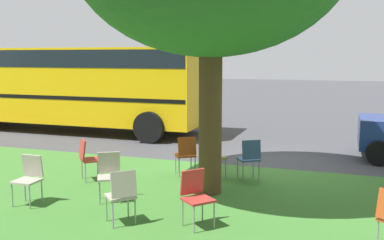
{
  "coord_description": "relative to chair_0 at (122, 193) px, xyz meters",
  "views": [
    {
      "loc": [
        -1.66,
        10.5,
        2.61
      ],
      "look_at": [
        1.39,
        1.54,
        1.26
      ],
      "focal_mm": 41.88,
      "sensor_mm": 36.0,
      "label": 1
    }
  ],
  "objects": [
    {
      "name": "ground",
      "position": [
        -1.53,
        -4.51,
        -0.52
      ],
      "size": [
        80.0,
        80.0,
        0.0
      ],
      "primitive_type": "plane",
      "color": "#424247"
    },
    {
      "name": "grass_verge",
      "position": [
        -1.53,
        -1.31,
        -0.52
      ],
      "size": [
        48.0,
        6.0,
        0.01
      ],
      "primitive_type": "cube",
      "color": "#3D752D",
      "rests_on": "ground"
    },
    {
      "name": "chair_0",
      "position": [
        0.0,
        0.0,
        0.0
      ],
      "size": [
        0.59,
        0.59,
        0.88
      ],
      "color": "#ADA393",
      "rests_on": "ground"
    },
    {
      "name": "chair_1",
      "position": [
        1.86,
        -2.02,
        0.0
      ],
      "size": [
        0.59,
        0.59,
        0.88
      ],
      "color": "#B7332D",
      "rests_on": "ground"
    },
    {
      "name": "chair_2",
      "position": [
        0.79,
        -1.01,
        0.0
      ],
      "size": [
        0.56,
        0.57,
        0.88
      ],
      "color": "#ADA393",
      "rests_on": "ground"
    },
    {
      "name": "chair_3",
      "position": [
        2.02,
        -0.35,
        0.0
      ],
      "size": [
        0.43,
        0.43,
        0.88
      ],
      "color": "#ADA393",
      "rests_on": "ground"
    },
    {
      "name": "chair_4",
      "position": [
        -0.55,
        -3.07,
        0.0
      ],
      "size": [
        0.58,
        0.58,
        0.88
      ],
      "color": "olive",
      "rests_on": "ground"
    },
    {
      "name": "chair_5",
      "position": [
        -1.11,
        -0.32,
        0.0
      ],
      "size": [
        0.59,
        0.59,
        0.88
      ],
      "color": "#B7332D",
      "rests_on": "ground"
    },
    {
      "name": "chair_6",
      "position": [
        0.03,
        -3.07,
        0.0
      ],
      "size": [
        0.58,
        0.58,
        0.88
      ],
      "color": "#C64C1E",
      "rests_on": "ground"
    },
    {
      "name": "chair_8",
      "position": [
        -1.37,
        -3.14,
        0.0
      ],
      "size": [
        0.57,
        0.58,
        0.88
      ],
      "color": "#335184",
      "rests_on": "ground"
    },
    {
      "name": "school_bus",
      "position": [
        6.34,
        -7.48,
        1.24
      ],
      "size": [
        10.4,
        2.8,
        2.88
      ],
      "color": "yellow",
      "rests_on": "ground"
    }
  ]
}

